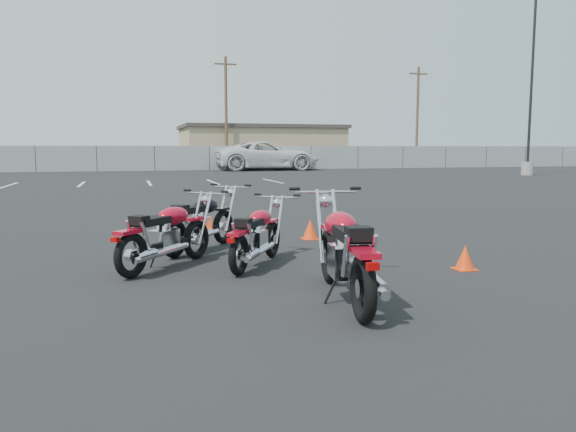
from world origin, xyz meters
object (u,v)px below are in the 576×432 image
object	(u,v)px
motorcycle_front_red	(166,235)
white_van	(267,148)
motorcycle_second_black	(201,222)
motorcycle_third_red	(257,235)
motorcycle_rear_red	(346,253)

from	to	relation	value
motorcycle_front_red	white_van	size ratio (longest dim) A/B	0.20
motorcycle_second_black	motorcycle_third_red	world-z (taller)	motorcycle_second_black
motorcycle_front_red	motorcycle_rear_red	world-z (taller)	motorcycle_rear_red
motorcycle_front_red	motorcycle_second_black	xyz separation A→B (m)	(0.62, 1.20, 0.00)
white_van	motorcycle_front_red	bearing A→B (deg)	164.23
motorcycle_second_black	motorcycle_front_red	bearing A→B (deg)	-117.23
motorcycle_rear_red	white_van	size ratio (longest dim) A/B	0.26
motorcycle_second_black	white_van	world-z (taller)	white_van
motorcycle_front_red	motorcycle_rear_red	xyz separation A→B (m)	(1.72, -2.22, 0.06)
motorcycle_front_red	motorcycle_second_black	distance (m)	1.35
motorcycle_rear_red	motorcycle_third_red	bearing A→B (deg)	103.93
motorcycle_front_red	motorcycle_third_red	world-z (taller)	motorcycle_front_red
motorcycle_third_red	white_van	world-z (taller)	white_van
motorcycle_third_red	motorcycle_rear_red	distance (m)	2.08
motorcycle_second_black	motorcycle_rear_red	bearing A→B (deg)	-72.18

